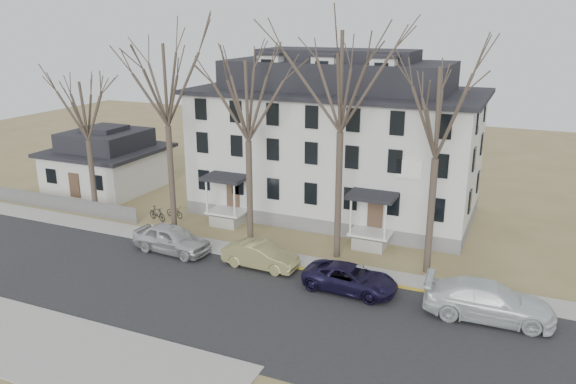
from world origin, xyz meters
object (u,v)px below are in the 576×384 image
at_px(tree_center, 342,75).
at_px(tree_mid_right, 439,107).
at_px(boarding_house, 336,142).
at_px(car_silver, 172,239).
at_px(tree_far_left, 165,79).
at_px(tree_bungalow, 85,107).
at_px(car_white, 489,302).
at_px(tree_mid_left, 248,96).
at_px(car_tan, 261,256).
at_px(car_navy, 350,279).
at_px(small_house, 108,162).
at_px(bicycle_right, 157,214).
at_px(bicycle_left, 175,212).

distance_m(tree_center, tree_mid_right, 5.70).
xyz_separation_m(boarding_house, car_silver, (-6.70, -11.70, -4.50)).
relative_size(boarding_house, tree_mid_right, 1.63).
height_order(tree_far_left, tree_bungalow, tree_far_left).
distance_m(tree_mid_right, tree_bungalow, 24.54).
xyz_separation_m(tree_center, car_white, (9.21, -4.18, -10.19)).
bearing_deg(tree_far_left, tree_center, 0.00).
relative_size(tree_mid_left, car_tan, 2.81).
height_order(tree_far_left, tree_mid_right, tree_far_left).
distance_m(tree_mid_right, car_white, 10.35).
xyz_separation_m(tree_center, car_navy, (2.16, -4.13, -10.38)).
bearing_deg(car_navy, tree_mid_left, 66.14).
distance_m(car_navy, car_white, 7.06).
distance_m(tree_bungalow, car_white, 29.42).
height_order(tree_center, car_silver, tree_center).
xyz_separation_m(tree_far_left, car_white, (21.21, -4.18, -9.45)).
bearing_deg(car_white, car_tan, 82.49).
height_order(tree_far_left, tree_mid_left, tree_far_left).
distance_m(small_house, car_silver, 16.54).
bearing_deg(tree_mid_left, boarding_house, 69.80).
bearing_deg(small_house, car_silver, -36.24).
relative_size(tree_far_left, car_silver, 2.67).
distance_m(car_white, bicycle_right, 23.79).
distance_m(car_tan, bicycle_left, 11.03).
xyz_separation_m(tree_far_left, car_tan, (8.42, -3.38, -9.60)).
distance_m(small_house, car_white, 33.87).
bearing_deg(bicycle_right, car_tan, -94.98).
height_order(tree_mid_right, bicycle_right, tree_mid_right).
bearing_deg(car_silver, tree_mid_right, -72.82).
xyz_separation_m(car_navy, bicycle_left, (-15.43, 6.01, -0.29)).
relative_size(tree_mid_right, car_tan, 2.81).
bearing_deg(tree_far_left, tree_mid_left, 0.00).
xyz_separation_m(car_silver, car_navy, (11.86, -0.58, -0.17)).
xyz_separation_m(tree_far_left, bicycle_right, (-2.04, 0.82, -9.81)).
distance_m(car_navy, bicycle_right, 16.94).
bearing_deg(car_white, bicycle_left, 70.97).
bearing_deg(bicycle_right, tree_mid_right, -75.48).
bearing_deg(tree_center, tree_far_left, 180.00).
distance_m(tree_mid_right, car_silver, 17.88).
height_order(boarding_house, tree_mid_right, tree_mid_right).
distance_m(car_tan, car_navy, 5.79).
height_order(car_silver, car_tan, car_silver).
bearing_deg(car_silver, car_navy, -88.75).
bearing_deg(tree_far_left, car_silver, -57.07).
height_order(tree_center, car_white, tree_center).
bearing_deg(bicycle_right, boarding_house, -39.48).
bearing_deg(boarding_house, tree_far_left, -137.82).
distance_m(car_silver, car_tan, 6.12).
distance_m(small_house, tree_mid_left, 19.53).
xyz_separation_m(tree_bungalow, car_silver, (9.30, -3.55, -7.24)).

